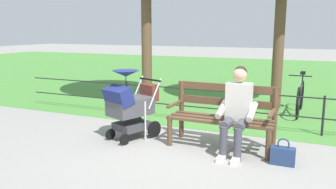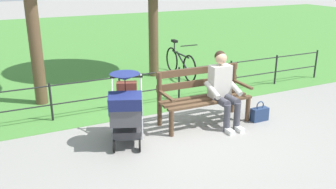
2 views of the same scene
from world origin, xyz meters
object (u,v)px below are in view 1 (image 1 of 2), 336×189
Objects in this scene: person_on_bench at (237,108)px; bicycle at (300,97)px; park_bench at (223,113)px; handbag at (283,156)px; stroller at (130,104)px.

person_on_bench reaches higher than bicycle.
park_bench is 0.38m from person_on_bench.
park_bench is at bearing -39.93° from person_on_bench.
handbag is 3.16m from bicycle.
handbag is (-0.95, 0.41, -0.40)m from park_bench.
bicycle is (-0.99, -2.74, -0.16)m from park_bench.
bicycle is (-0.04, -3.15, 0.24)m from handbag.
stroller is at bearing -3.86° from handbag.
park_bench is 1.51m from stroller.
stroller is 2.49m from handbag.
handbag is at bearing 176.14° from stroller.
person_on_bench is (-0.27, 0.22, 0.15)m from park_bench.
stroller is at bearing 9.43° from park_bench.
bicycle is (-0.72, -2.96, -0.31)m from person_on_bench.
person_on_bench is at bearing -179.21° from stroller.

